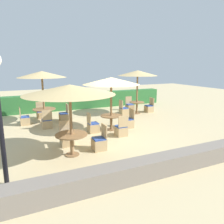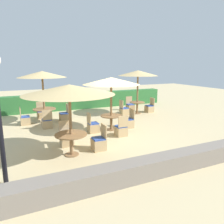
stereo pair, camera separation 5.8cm
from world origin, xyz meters
The scene contains 23 objects.
ground_plane centered at (0.00, 0.00, 0.00)m, with size 40.00×40.00×0.00m, color #C6B284.
hedge_row centered at (0.00, 6.38, 0.55)m, with size 13.00×0.70×1.09m, color #2D6B33.
stone_border centered at (0.00, -3.67, 0.26)m, with size 10.00×0.56×0.52m, color slate.
parasol_front_left centered at (-2.41, -1.35, 2.24)m, with size 2.97×2.97×2.41m.
round_table_front_left centered at (-2.41, -1.35, 0.59)m, with size 1.08×1.08×0.75m.
patio_chair_front_left_north centered at (-2.36, -0.37, 0.26)m, with size 0.46×0.46×0.93m.
patio_chair_front_left_east centered at (-1.39, -1.30, 0.26)m, with size 0.46×0.46×0.93m.
parasol_back_right centered at (2.97, 3.29, 2.51)m, with size 2.41×2.41×2.68m.
round_table_back_right centered at (2.97, 3.29, 0.55)m, with size 0.93×0.93×0.74m.
patio_chair_back_right_north centered at (3.01, 4.25, 0.26)m, with size 0.46×0.46×0.93m.
patio_chair_back_right_west centered at (2.04, 3.28, 0.26)m, with size 0.46×0.46×0.93m.
patio_chair_back_right_east centered at (3.93, 3.32, 0.26)m, with size 0.46×0.46×0.93m.
parasol_back_left centered at (-2.62, 3.44, 2.53)m, with size 2.46×2.46×2.71m.
round_table_back_left centered at (-2.62, 3.44, 0.61)m, with size 1.17×1.17×0.76m.
patio_chair_back_left_south centered at (-2.67, 2.33, 0.26)m, with size 0.46×0.46×0.93m.
patio_chair_back_left_west centered at (-3.62, 3.42, 0.26)m, with size 0.46×0.46×0.93m.
patio_chair_back_left_east centered at (-1.60, 3.39, 0.26)m, with size 0.46×0.46×0.93m.
patio_chair_back_left_north centered at (-2.68, 4.50, 0.26)m, with size 0.46×0.46×0.93m.
parasol_center centered at (0.04, 0.78, 2.29)m, with size 2.61×2.61×2.46m.
round_table_center centered at (0.04, 0.78, 0.54)m, with size 1.01×1.01×0.70m.
patio_chair_center_south centered at (0.06, -0.23, 0.26)m, with size 0.46×0.46×0.93m.
patio_chair_center_west centered at (-0.88, 0.75, 0.26)m, with size 0.46×0.46×0.93m.
patio_chair_center_east centered at (0.96, 0.77, 0.26)m, with size 0.46×0.46×0.93m.
Camera 2 is at (-4.07, -8.28, 3.04)m, focal length 35.00 mm.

